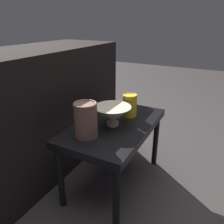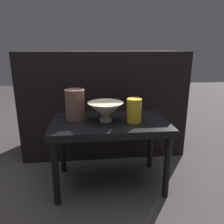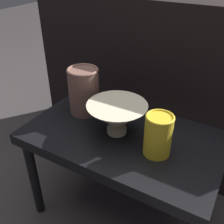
# 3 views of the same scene
# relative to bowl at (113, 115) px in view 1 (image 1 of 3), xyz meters

# --- Properties ---
(ground_plane) EXTENTS (8.00, 8.00, 0.00)m
(ground_plane) POSITION_rel_bowl_xyz_m (0.02, 0.00, -0.48)
(ground_plane) COLOR #383333
(table) EXTENTS (0.68, 0.40, 0.42)m
(table) POSITION_rel_bowl_xyz_m (0.02, 0.00, -0.12)
(table) COLOR black
(table) RESTS_ON ground_plane
(couch_backdrop) EXTENTS (1.25, 0.50, 0.81)m
(couch_backdrop) POSITION_rel_bowl_xyz_m (0.02, 0.56, -0.08)
(couch_backdrop) COLOR black
(couch_backdrop) RESTS_ON ground_plane
(bowl) EXTENTS (0.21, 0.21, 0.11)m
(bowl) POSITION_rel_bowl_xyz_m (0.00, 0.00, 0.00)
(bowl) COLOR beige
(bowl) RESTS_ON table
(vase_textured_left) EXTENTS (0.12, 0.12, 0.18)m
(vase_textured_left) POSITION_rel_bowl_xyz_m (-0.18, 0.06, 0.03)
(vase_textured_left) COLOR brown
(vase_textured_left) RESTS_ON table
(vase_colorful_right) EXTENTS (0.09, 0.09, 0.14)m
(vase_colorful_right) POSITION_rel_bowl_xyz_m (0.16, -0.03, 0.01)
(vase_colorful_right) COLOR gold
(vase_colorful_right) RESTS_ON table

